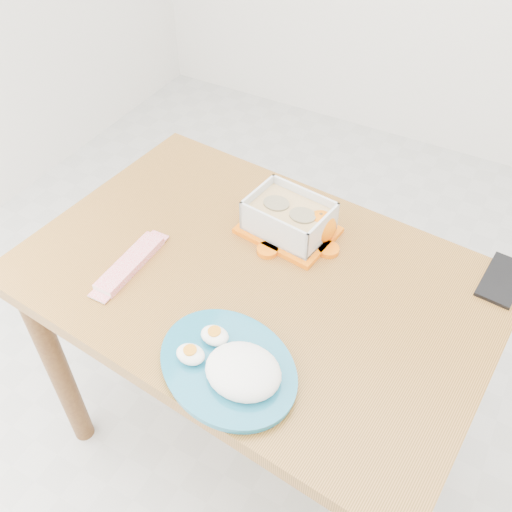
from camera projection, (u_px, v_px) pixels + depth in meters
The scene contains 7 objects.
ground at pixel (323, 426), 1.83m from camera, with size 3.50×3.50×0.00m, color #B7B7B2.
dining_table at pixel (256, 309), 1.36m from camera, with size 1.10×0.79×0.75m.
food_container at pixel (289, 218), 1.35m from camera, with size 0.24×0.19×0.09m.
orange_fruit at pixel (320, 226), 1.34m from camera, with size 0.08×0.08×0.08m, color orange.
rice_plate at pixel (232, 366), 1.07m from camera, with size 0.38×0.38×0.08m.
candy_bar at pixel (130, 263), 1.29m from camera, with size 0.20×0.05×0.02m, color red.
smartphone at pixel (502, 280), 1.26m from camera, with size 0.08×0.15×0.01m, color black.
Camera 1 is at (0.26, -0.91, 1.68)m, focal length 40.00 mm.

